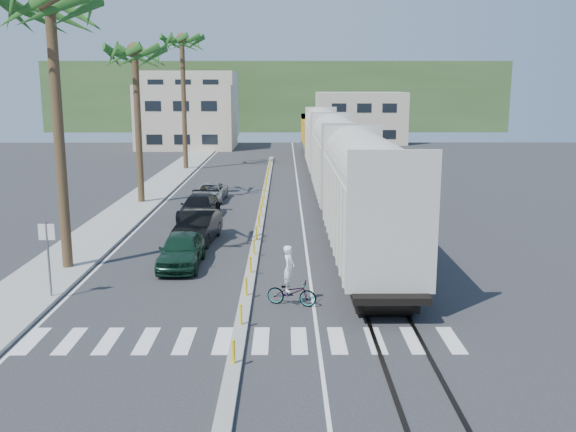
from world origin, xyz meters
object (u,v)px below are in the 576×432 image
object	(u,v)px
street_sign	(48,249)
cyclist	(291,287)
car_lead	(181,250)
car_second	(198,227)

from	to	relation	value
street_sign	cyclist	distance (m)	9.09
street_sign	cyclist	size ratio (longest dim) A/B	1.34
cyclist	car_lead	bearing A→B (deg)	59.18
car_second	cyclist	xyz separation A→B (m)	(4.69, -9.65, -0.09)
street_sign	cyclist	world-z (taller)	street_sign
car_second	cyclist	size ratio (longest dim) A/B	2.22
car_lead	cyclist	size ratio (longest dim) A/B	2.00
street_sign	car_second	size ratio (longest dim) A/B	0.60
cyclist	street_sign	bearing A→B (deg)	101.85
street_sign	car_second	distance (m)	10.03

